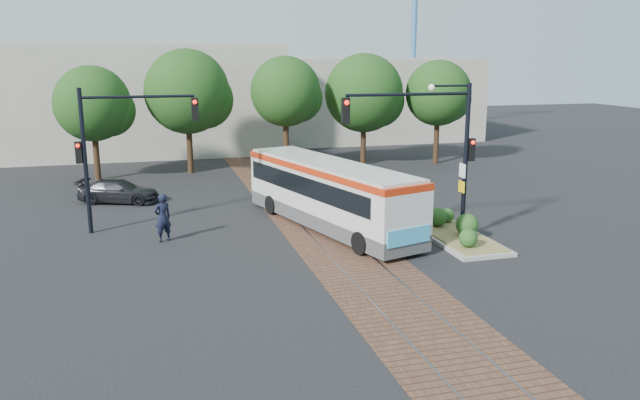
{
  "coord_description": "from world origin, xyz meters",
  "views": [
    {
      "loc": [
        -6.92,
        -22.75,
        7.24
      ],
      "look_at": [
        -0.47,
        0.66,
        1.6
      ],
      "focal_mm": 35.0,
      "sensor_mm": 36.0,
      "label": 1
    }
  ],
  "objects_px": {
    "traffic_island": "(457,231)",
    "signal_pole_main": "(438,137)",
    "signal_pole_left": "(113,140)",
    "parked_car": "(119,191)",
    "officer": "(163,218)",
    "city_bus": "(329,191)"
  },
  "relations": [
    {
      "from": "parked_car",
      "to": "traffic_island",
      "type": "bearing_deg",
      "value": -107.56
    },
    {
      "from": "signal_pole_left",
      "to": "parked_car",
      "type": "relative_size",
      "value": 1.49
    },
    {
      "from": "signal_pole_main",
      "to": "parked_car",
      "type": "bearing_deg",
      "value": 140.33
    },
    {
      "from": "city_bus",
      "to": "signal_pole_main",
      "type": "xyz_separation_m",
      "value": [
        3.53,
        -3.02,
        2.57
      ]
    },
    {
      "from": "signal_pole_main",
      "to": "officer",
      "type": "distance_m",
      "value": 11.27
    },
    {
      "from": "city_bus",
      "to": "signal_pole_left",
      "type": "distance_m",
      "value": 9.17
    },
    {
      "from": "traffic_island",
      "to": "signal_pole_left",
      "type": "height_order",
      "value": "signal_pole_left"
    },
    {
      "from": "signal_pole_main",
      "to": "officer",
      "type": "xyz_separation_m",
      "value": [
        -10.46,
        2.74,
        -3.18
      ]
    },
    {
      "from": "city_bus",
      "to": "traffic_island",
      "type": "xyz_separation_m",
      "value": [
        4.49,
        -3.11,
        -1.26
      ]
    },
    {
      "from": "officer",
      "to": "parked_car",
      "type": "bearing_deg",
      "value": -101.27
    },
    {
      "from": "signal_pole_left",
      "to": "officer",
      "type": "distance_m",
      "value": 3.97
    },
    {
      "from": "signal_pole_left",
      "to": "parked_car",
      "type": "xyz_separation_m",
      "value": [
        -0.19,
        5.5,
        -3.28
      ]
    },
    {
      "from": "signal_pole_left",
      "to": "officer",
      "type": "relative_size",
      "value": 3.08
    },
    {
      "from": "signal_pole_main",
      "to": "officer",
      "type": "relative_size",
      "value": 3.08
    },
    {
      "from": "city_bus",
      "to": "traffic_island",
      "type": "distance_m",
      "value": 5.6
    },
    {
      "from": "signal_pole_main",
      "to": "signal_pole_left",
      "type": "distance_m",
      "value": 13.14
    },
    {
      "from": "city_bus",
      "to": "signal_pole_left",
      "type": "xyz_separation_m",
      "value": [
        -8.7,
        1.79,
        2.28
      ]
    },
    {
      "from": "traffic_island",
      "to": "signal_pole_main",
      "type": "bearing_deg",
      "value": 174.64
    },
    {
      "from": "city_bus",
      "to": "officer",
      "type": "distance_m",
      "value": 6.96
    },
    {
      "from": "city_bus",
      "to": "signal_pole_left",
      "type": "height_order",
      "value": "signal_pole_left"
    },
    {
      "from": "traffic_island",
      "to": "parked_car",
      "type": "xyz_separation_m",
      "value": [
        -13.38,
        10.39,
        0.25
      ]
    },
    {
      "from": "officer",
      "to": "parked_car",
      "type": "height_order",
      "value": "officer"
    }
  ]
}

